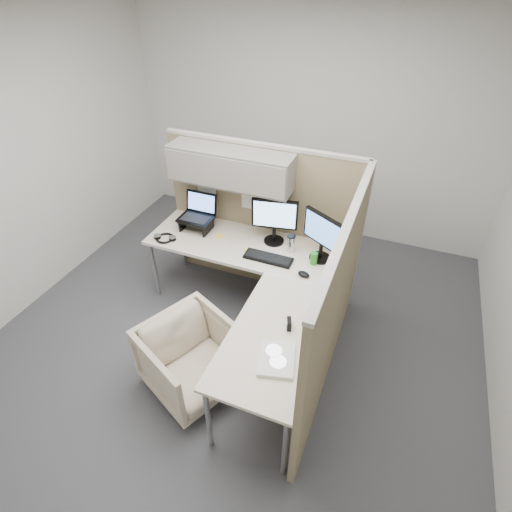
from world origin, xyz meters
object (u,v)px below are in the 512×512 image
at_px(desk, 253,279).
at_px(keyboard, 268,258).
at_px(monitor_left, 275,218).
at_px(office_chair, 192,356).

relative_size(desk, keyboard, 4.37).
bearing_deg(monitor_left, keyboard, -91.07).
xyz_separation_m(monitor_left, keyboard, (0.05, -0.29, -0.26)).
bearing_deg(office_chair, monitor_left, 14.49).
bearing_deg(monitor_left, desk, -99.71).
bearing_deg(keyboard, monitor_left, 99.75).
height_order(office_chair, monitor_left, monitor_left).
height_order(office_chair, keyboard, keyboard).
bearing_deg(monitor_left, office_chair, -111.19).
bearing_deg(desk, keyboard, 81.46).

